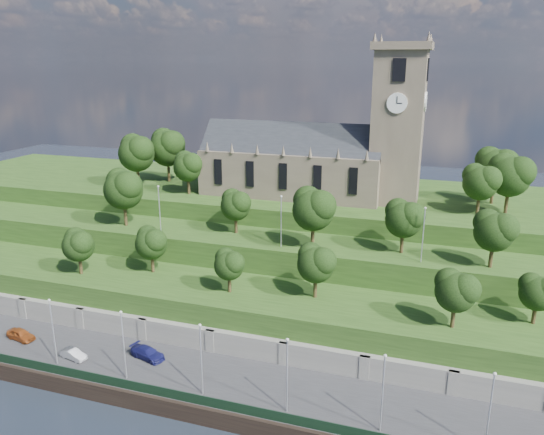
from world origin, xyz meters
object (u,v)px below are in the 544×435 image
(car_middle, at_px, (73,354))
(car_left, at_px, (21,334))
(church, at_px, (319,154))
(car_right, at_px, (148,353))

(car_middle, bearing_deg, car_left, 90.36)
(church, relative_size, car_left, 8.90)
(church, distance_m, car_middle, 51.13)
(car_middle, bearing_deg, car_right, -60.05)
(car_middle, bearing_deg, church, -16.44)
(church, xyz_separation_m, car_right, (-12.70, -38.78, -19.81))
(car_left, height_order, car_right, car_left)
(car_middle, xyz_separation_m, car_right, (8.87, 3.08, 0.10))
(car_right, bearing_deg, church, -2.27)
(car_middle, height_order, car_right, car_right)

